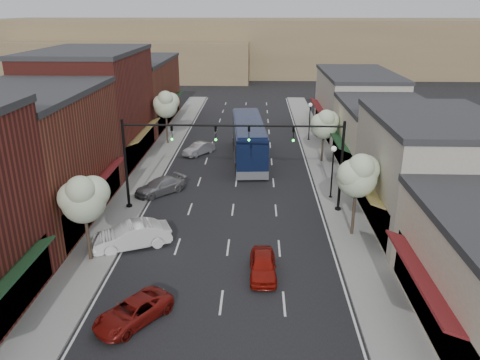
# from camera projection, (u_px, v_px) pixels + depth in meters

# --- Properties ---
(ground) EXTENTS (160.00, 160.00, 0.00)m
(ground) POSITION_uv_depth(u_px,v_px,m) (226.00, 263.00, 28.34)
(ground) COLOR black
(ground) RESTS_ON ground
(sidewalk_left) EXTENTS (2.80, 73.00, 0.15)m
(sidewalk_left) POSITION_uv_depth(u_px,v_px,m) (153.00, 164.00, 45.93)
(sidewalk_left) COLOR gray
(sidewalk_left) RESTS_ON ground
(sidewalk_right) EXTENTS (2.80, 73.00, 0.15)m
(sidewalk_right) POSITION_uv_depth(u_px,v_px,m) (325.00, 166.00, 45.36)
(sidewalk_right) COLOR gray
(sidewalk_right) RESTS_ON ground
(curb_left) EXTENTS (0.25, 73.00, 0.17)m
(curb_left) POSITION_uv_depth(u_px,v_px,m) (167.00, 165.00, 45.89)
(curb_left) COLOR gray
(curb_left) RESTS_ON ground
(curb_right) EXTENTS (0.25, 73.00, 0.17)m
(curb_right) POSITION_uv_depth(u_px,v_px,m) (310.00, 166.00, 45.41)
(curb_right) COLOR gray
(curb_right) RESTS_ON ground
(bldg_left_midnear) EXTENTS (10.14, 14.10, 9.40)m
(bldg_left_midnear) POSITION_uv_depth(u_px,v_px,m) (29.00, 158.00, 32.83)
(bldg_left_midnear) COLOR brown
(bldg_left_midnear) RESTS_ON ground
(bldg_left_midfar) EXTENTS (10.14, 14.10, 10.90)m
(bldg_left_midfar) POSITION_uv_depth(u_px,v_px,m) (93.00, 107.00, 45.69)
(bldg_left_midfar) COLOR maroon
(bldg_left_midfar) RESTS_ON ground
(bldg_left_far) EXTENTS (10.14, 18.10, 8.40)m
(bldg_left_far) POSITION_uv_depth(u_px,v_px,m) (135.00, 92.00, 61.11)
(bldg_left_far) COLOR brown
(bldg_left_far) RESTS_ON ground
(bldg_right_midnear) EXTENTS (9.14, 12.10, 7.90)m
(bldg_right_midnear) POSITION_uv_depth(u_px,v_px,m) (430.00, 173.00, 32.14)
(bldg_right_midnear) COLOR #B3AB9A
(bldg_right_midnear) RESTS_ON ground
(bldg_right_midfar) EXTENTS (9.14, 12.10, 6.40)m
(bldg_right_midfar) POSITION_uv_depth(u_px,v_px,m) (384.00, 137.00, 43.64)
(bldg_right_midfar) COLOR beige
(bldg_right_midfar) RESTS_ON ground
(bldg_right_far) EXTENTS (9.14, 16.10, 7.40)m
(bldg_right_far) POSITION_uv_depth(u_px,v_px,m) (356.00, 103.00, 56.59)
(bldg_right_far) COLOR #B3AB9A
(bldg_right_far) RESTS_ON ground
(hill_far) EXTENTS (120.00, 30.00, 12.00)m
(hill_far) POSITION_uv_depth(u_px,v_px,m) (250.00, 46.00, 110.60)
(hill_far) COLOR #7A6647
(hill_far) RESTS_ON ground
(hill_near) EXTENTS (50.00, 20.00, 8.00)m
(hill_near) POSITION_uv_depth(u_px,v_px,m) (134.00, 59.00, 100.90)
(hill_near) COLOR #7A6647
(hill_near) RESTS_ON ground
(signal_mast_right) EXTENTS (8.22, 0.46, 7.00)m
(signal_mast_right) POSITION_uv_depth(u_px,v_px,m) (309.00, 153.00, 34.04)
(signal_mast_right) COLOR black
(signal_mast_right) RESTS_ON ground
(signal_mast_left) EXTENTS (8.22, 0.46, 7.00)m
(signal_mast_left) POSITION_uv_depth(u_px,v_px,m) (156.00, 151.00, 34.42)
(signal_mast_left) COLOR black
(signal_mast_left) RESTS_ON ground
(tree_right_near) EXTENTS (2.85, 2.65, 5.95)m
(tree_right_near) POSITION_uv_depth(u_px,v_px,m) (358.00, 174.00, 30.20)
(tree_right_near) COLOR #47382B
(tree_right_near) RESTS_ON ground
(tree_right_far) EXTENTS (2.85, 2.65, 5.43)m
(tree_right_far) POSITION_uv_depth(u_px,v_px,m) (325.00, 123.00, 45.36)
(tree_right_far) COLOR #47382B
(tree_right_far) RESTS_ON ground
(tree_left_near) EXTENTS (2.85, 2.65, 5.69)m
(tree_left_near) POSITION_uv_depth(u_px,v_px,m) (83.00, 198.00, 27.10)
(tree_left_near) COLOR #47382B
(tree_left_near) RESTS_ON ground
(tree_left_far) EXTENTS (2.85, 2.65, 6.13)m
(tree_left_far) POSITION_uv_depth(u_px,v_px,m) (166.00, 104.00, 51.33)
(tree_left_far) COLOR #47382B
(tree_left_far) RESTS_ON ground
(lamp_post_near) EXTENTS (0.44, 0.44, 4.44)m
(lamp_post_near) POSITION_uv_depth(u_px,v_px,m) (333.00, 163.00, 36.87)
(lamp_post_near) COLOR black
(lamp_post_near) RESTS_ON ground
(lamp_post_far) EXTENTS (0.44, 0.44, 4.44)m
(lamp_post_far) POSITION_uv_depth(u_px,v_px,m) (310.00, 115.00, 53.27)
(lamp_post_far) COLOR black
(lamp_post_far) RESTS_ON ground
(coach_bus) EXTENTS (3.84, 13.36, 4.03)m
(coach_bus) POSITION_uv_depth(u_px,v_px,m) (248.00, 140.00, 46.90)
(coach_bus) COLOR #0C1533
(coach_bus) RESTS_ON ground
(red_hatchback) EXTENTS (1.59, 3.85, 1.30)m
(red_hatchback) POSITION_uv_depth(u_px,v_px,m) (263.00, 265.00, 26.87)
(red_hatchback) COLOR maroon
(red_hatchback) RESTS_ON ground
(parked_car_a) EXTENTS (3.97, 4.48, 1.15)m
(parked_car_a) POSITION_uv_depth(u_px,v_px,m) (133.00, 312.00, 22.89)
(parked_car_a) COLOR maroon
(parked_car_a) RESTS_ON ground
(parked_car_b) EXTENTS (5.25, 3.58, 1.64)m
(parked_car_b) POSITION_uv_depth(u_px,v_px,m) (132.00, 236.00, 29.99)
(parked_car_b) COLOR white
(parked_car_b) RESTS_ON ground
(parked_car_c) EXTENTS (4.44, 4.47, 1.30)m
(parked_car_c) POSITION_uv_depth(u_px,v_px,m) (160.00, 186.00, 38.72)
(parked_car_c) COLOR gray
(parked_car_c) RESTS_ON ground
(parked_car_e) EXTENTS (3.34, 3.85, 1.26)m
(parked_car_e) POSITION_uv_depth(u_px,v_px,m) (199.00, 149.00, 49.05)
(parked_car_e) COLOR #AAAAB0
(parked_car_e) RESTS_ON ground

